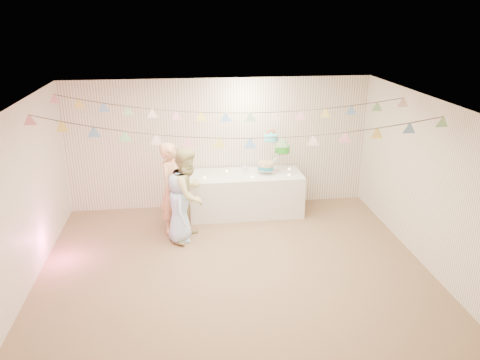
{
  "coord_description": "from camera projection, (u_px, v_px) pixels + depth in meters",
  "views": [
    {
      "loc": [
        -0.7,
        -6.44,
        3.84
      ],
      "look_at": [
        0.2,
        0.8,
        1.15
      ],
      "focal_mm": 35.0,
      "sensor_mm": 36.0,
      "label": 1
    }
  ],
  "objects": [
    {
      "name": "tealight_4",
      "position": [
        289.0,
        174.0,
        8.98
      ],
      "size": [
        0.04,
        0.04,
        0.03
      ],
      "primitive_type": "cylinder",
      "color": "#FFD88C",
      "rests_on": "table"
    },
    {
      "name": "person_child",
      "position": [
        179.0,
        207.0,
        8.02
      ],
      "size": [
        0.43,
        0.63,
        1.25
      ],
      "primitive_type": "imported",
      "rotation": [
        0.0,
        0.0,
        1.62
      ],
      "color": "#B4D1FF",
      "rests_on": "floor"
    },
    {
      "name": "person_adult_a",
      "position": [
        172.0,
        188.0,
        8.3
      ],
      "size": [
        0.62,
        0.72,
        1.67
      ],
      "primitive_type": "imported",
      "rotation": [
        0.0,
        0.0,
        1.13
      ],
      "color": "#EBA67B",
      "rests_on": "floor"
    },
    {
      "name": "cake_bottom",
      "position": [
        266.0,
        172.0,
        9.09
      ],
      "size": [
        0.31,
        0.31,
        0.15
      ],
      "primitive_type": null,
      "color": "teal",
      "rests_on": "cake_stand"
    },
    {
      "name": "right_wall",
      "position": [
        424.0,
        181.0,
        7.31
      ],
      "size": [
        5.0,
        5.0,
        0.0
      ],
      "primitive_type": "plane",
      "color": "white",
      "rests_on": "ground"
    },
    {
      "name": "tealight_5",
      "position": [
        289.0,
        169.0,
        9.3
      ],
      "size": [
        0.04,
        0.04,
        0.03
      ],
      "primitive_type": "cylinder",
      "color": "#FFD88C",
      "rests_on": "table"
    },
    {
      "name": "front_wall",
      "position": [
        261.0,
        281.0,
        4.63
      ],
      "size": [
        6.0,
        6.0,
        0.0
      ],
      "primitive_type": "plane",
      "color": "white",
      "rests_on": "ground"
    },
    {
      "name": "tealight_3",
      "position": [
        262.0,
        169.0,
        9.3
      ],
      "size": [
        0.04,
        0.04,
        0.03
      ],
      "primitive_type": "cylinder",
      "color": "#FFD88C",
      "rests_on": "table"
    },
    {
      "name": "tealight_2",
      "position": [
        252.0,
        177.0,
        8.86
      ],
      "size": [
        0.04,
        0.04,
        0.03
      ],
      "primitive_type": "cylinder",
      "color": "#FFD88C",
      "rests_on": "table"
    },
    {
      "name": "cake_top_tier",
      "position": [
        271.0,
        145.0,
        8.94
      ],
      "size": [
        0.25,
        0.25,
        0.19
      ],
      "primitive_type": null,
      "color": "#49D9E7",
      "rests_on": "cake_stand"
    },
    {
      "name": "tealight_1",
      "position": [
        227.0,
        171.0,
        9.18
      ],
      "size": [
        0.04,
        0.04,
        0.03
      ],
      "primitive_type": "cylinder",
      "color": "#FFD88C",
      "rests_on": "table"
    },
    {
      "name": "posy",
      "position": [
        245.0,
        173.0,
        9.1
      ],
      "size": [
        0.13,
        0.13,
        0.15
      ],
      "primitive_type": null,
      "color": "white",
      "rests_on": "table"
    },
    {
      "name": "left_wall",
      "position": [
        23.0,
        199.0,
        6.61
      ],
      "size": [
        5.0,
        5.0,
        0.0
      ],
      "primitive_type": "plane",
      "color": "white",
      "rests_on": "ground"
    },
    {
      "name": "cake_middle",
      "position": [
        282.0,
        156.0,
        9.17
      ],
      "size": [
        0.27,
        0.27,
        0.22
      ],
      "primitive_type": null,
      "color": "#249721",
      "rests_on": "cake_stand"
    },
    {
      "name": "cake_stand",
      "position": [
        273.0,
        156.0,
        9.05
      ],
      "size": [
        0.71,
        0.42,
        0.8
      ],
      "primitive_type": null,
      "color": "silver",
      "rests_on": "table"
    },
    {
      "name": "bunting_back",
      "position": [
        226.0,
        105.0,
        7.62
      ],
      "size": [
        5.6,
        1.1,
        0.4
      ],
      "primitive_type": null,
      "color": "pink",
      "rests_on": "ceiling"
    },
    {
      "name": "platter",
      "position": [
        212.0,
        179.0,
        8.96
      ],
      "size": [
        0.37,
        0.37,
        0.02
      ],
      "primitive_type": "cylinder",
      "color": "white",
      "rests_on": "table"
    },
    {
      "name": "person_adult_b",
      "position": [
        188.0,
        194.0,
        8.04
      ],
      "size": [
        0.93,
        1.01,
        1.66
      ],
      "primitive_type": "imported",
      "rotation": [
        0.0,
        0.0,
        1.1
      ],
      "color": "tan",
      "rests_on": "floor"
    },
    {
      "name": "floor",
      "position": [
        234.0,
        266.0,
        7.41
      ],
      "size": [
        6.0,
        6.0,
        0.0
      ],
      "primitive_type": "plane",
      "color": "brown",
      "rests_on": "ground"
    },
    {
      "name": "bunting_front",
      "position": [
        235.0,
        126.0,
        6.42
      ],
      "size": [
        5.6,
        0.9,
        0.36
      ],
      "primitive_type": null,
      "color": "#72A5E5",
      "rests_on": "ceiling"
    },
    {
      "name": "ceiling",
      "position": [
        233.0,
        103.0,
        6.51
      ],
      "size": [
        6.0,
        6.0,
        0.0
      ],
      "primitive_type": "plane",
      "color": "white",
      "rests_on": "ground"
    },
    {
      "name": "table",
      "position": [
        246.0,
        193.0,
        9.2
      ],
      "size": [
        2.19,
        0.87,
        0.82
      ],
      "primitive_type": "cube",
      "color": "white",
      "rests_on": "floor"
    },
    {
      "name": "back_wall",
      "position": [
        220.0,
        144.0,
        9.29
      ],
      "size": [
        6.0,
        6.0,
        0.0
      ],
      "primitive_type": "plane",
      "color": "white",
      "rests_on": "ground"
    },
    {
      "name": "tealight_0",
      "position": [
        205.0,
        178.0,
        8.82
      ],
      "size": [
        0.04,
        0.04,
        0.03
      ],
      "primitive_type": "cylinder",
      "color": "#FFD88C",
      "rests_on": "table"
    }
  ]
}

